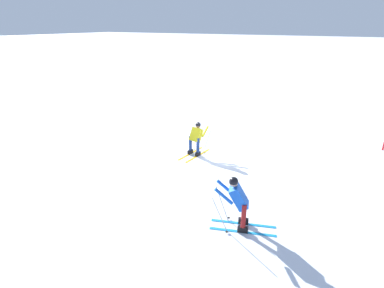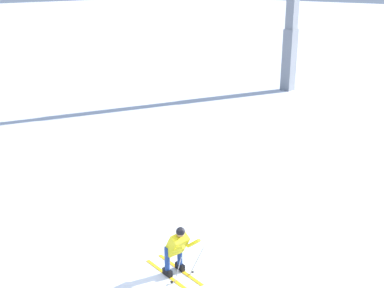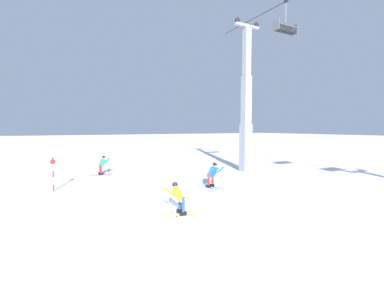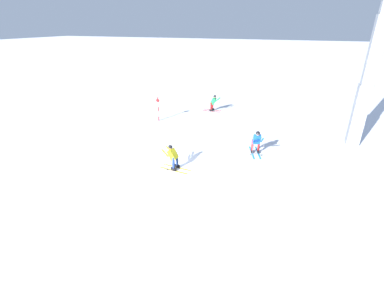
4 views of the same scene
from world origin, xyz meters
name	(u,v)px [view 2 (image 2 of 4)]	position (x,y,z in m)	size (l,w,h in m)	color
skier_carving_main	(177,248)	(0.97, 0.06, 0.77)	(0.76, 1.76, 1.49)	yellow
lift_tower_far	(292,9)	(20.33, 9.66, 5.07)	(0.69, 2.31, 12.14)	gray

